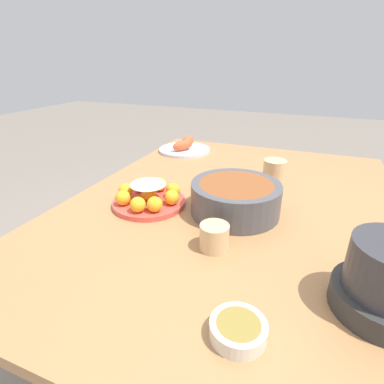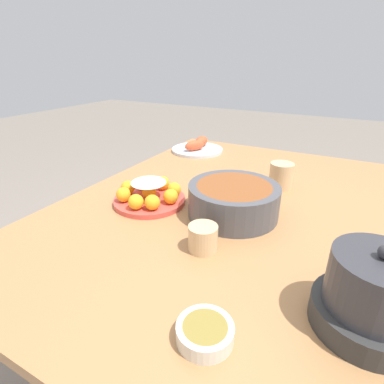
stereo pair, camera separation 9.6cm
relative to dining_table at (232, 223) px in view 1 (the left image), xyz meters
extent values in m
plane|color=slate|center=(0.00, 0.00, -0.62)|extent=(12.00, 12.00, 0.00)
cylinder|color=#A87547|center=(-0.64, -0.47, -0.29)|extent=(0.06, 0.06, 0.67)
cylinder|color=#A87547|center=(-0.64, 0.47, -0.29)|extent=(0.06, 0.06, 0.67)
cube|color=#A87547|center=(0.00, 0.00, 0.06)|extent=(1.37, 1.04, 0.03)
cylinder|color=#E04C42|center=(0.12, -0.25, 0.09)|extent=(0.23, 0.23, 0.02)
sphere|color=#F4A823|center=(0.20, -0.24, 0.12)|extent=(0.05, 0.05, 0.05)
sphere|color=#F4A823|center=(0.18, -0.19, 0.12)|extent=(0.05, 0.05, 0.05)
sphere|color=#F4A823|center=(0.12, -0.17, 0.12)|extent=(0.05, 0.05, 0.05)
sphere|color=#F4A823|center=(0.07, -0.19, 0.12)|extent=(0.05, 0.05, 0.05)
sphere|color=#F4A823|center=(0.04, -0.25, 0.12)|extent=(0.05, 0.05, 0.05)
sphere|color=#F4A823|center=(0.07, -0.31, 0.12)|extent=(0.05, 0.05, 0.05)
sphere|color=#F4A823|center=(0.13, -0.33, 0.12)|extent=(0.05, 0.05, 0.05)
sphere|color=#F4A823|center=(0.18, -0.31, 0.12)|extent=(0.05, 0.05, 0.05)
ellipsoid|color=white|center=(0.12, -0.25, 0.15)|extent=(0.11, 0.11, 0.02)
sphere|color=#F4A823|center=(0.12, -0.25, 0.12)|extent=(0.05, 0.05, 0.05)
cylinder|color=#4C4C51|center=(0.07, 0.02, 0.13)|extent=(0.27, 0.27, 0.10)
cylinder|color=brown|center=(0.07, 0.02, 0.17)|extent=(0.22, 0.22, 0.01)
cylinder|color=silver|center=(0.51, 0.14, 0.10)|extent=(0.10, 0.10, 0.03)
cylinder|color=olive|center=(0.51, 0.14, 0.11)|extent=(0.08, 0.08, 0.01)
cylinder|color=silver|center=(-0.47, -0.38, 0.09)|extent=(0.26, 0.26, 0.01)
ellipsoid|color=#D1512D|center=(-0.43, -0.37, 0.12)|extent=(0.11, 0.09, 0.05)
ellipsoid|color=#D1512D|center=(-0.52, -0.38, 0.12)|extent=(0.10, 0.06, 0.05)
cylinder|color=#DBB27F|center=(0.27, 0.02, 0.11)|extent=(0.07, 0.07, 0.07)
cylinder|color=#DBB27F|center=(-0.20, 0.10, 0.13)|extent=(0.08, 0.08, 0.09)
cylinder|color=#2D2D2D|center=(0.35, 0.37, 0.10)|extent=(0.19, 0.19, 0.05)
camera|label=1|loc=(0.87, 0.20, 0.52)|focal=28.00mm
camera|label=2|loc=(0.83, 0.29, 0.52)|focal=28.00mm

